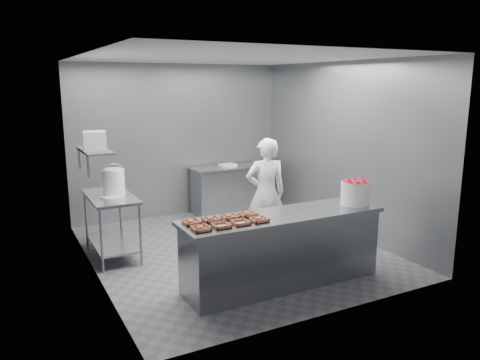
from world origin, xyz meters
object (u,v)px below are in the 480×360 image
Objects in this scene: tray_5 at (211,219)px; glaze_bucket at (114,182)px; tray_1 at (221,226)px; tray_0 at (201,228)px; tray_3 at (259,219)px; prep_table at (111,216)px; tray_7 at (248,214)px; tray_6 at (230,217)px; worker at (266,193)px; tray_4 at (192,222)px; tray_2 at (241,223)px; appliance at (95,141)px; service_counter at (283,249)px; back_counter at (230,189)px; strawberry_tub at (355,192)px.

tray_5 is 0.41× the size of glaze_bucket.
tray_5 is (-0.00, 0.26, 0.00)m from tray_1.
tray_0 and tray_3 have the same top height.
tray_7 reaches higher than prep_table.
tray_6 is 1.65m from worker.
tray_3 and tray_4 have the same top height.
tray_2 is at bearing 0.00° from tray_1.
service_counter is at bearing -38.10° from appliance.
tray_2 is at bearing -65.15° from glaze_bucket.
glaze_bucket is at bearing -151.65° from back_counter.
tray_1 is 0.24m from tray_2.
service_counter is 1.24m from strawberry_tub.
tray_2 is at bearing -47.11° from tray_5.
prep_table is 6.40× the size of tray_0.
tray_0 is (0.51, -2.08, 0.33)m from prep_table.
tray_7 is 2.14m from glaze_bucket.
tray_3 is 1.51m from strawberry_tub.
tray_3 reaches higher than prep_table.
tray_7 is at bearing 173.19° from strawberry_tub.
tray_1 is at bearing -132.17° from tray_6.
prep_table is at bearing 120.64° from tray_3.
back_counter is 8.01× the size of tray_3.
back_counter is 3.75m from tray_2.
worker reaches higher than tray_4.
prep_table is at bearing 143.80° from strawberry_tub.
prep_table is at bearing 115.57° from tray_2.
glaze_bucket is 1.37× the size of appliance.
service_counter is 1.44m from worker.
tray_5 is (-0.48, 0.26, 0.00)m from tray_3.
service_counter is at bearing 6.56° from tray_0.
tray_3 is at bearing -59.36° from prep_table.
service_counter is at bearing -50.01° from glaze_bucket.
back_counter is (2.55, 1.30, -0.14)m from prep_table.
tray_7 is 0.11× the size of worker.
strawberry_tub is (1.08, -0.05, 0.61)m from service_counter.
appliance is (-1.17, 2.05, 0.77)m from tray_2.
glaze_bucket is at bearing 117.91° from tray_6.
tray_0 reaches higher than service_counter.
back_counter is 8.01× the size of tray_2.
tray_1 reaches higher than back_counter.
tray_4 is 1.84m from glaze_bucket.
worker is 4.98× the size of appliance.
service_counter is at bearing 11.30° from tray_2.
tray_0 is 0.77m from tray_7.
tray_5 is at bearing -119.96° from back_counter.
tray_3 is at bearing -0.00° from tray_2.
appliance is at bearing 124.40° from tray_3.
strawberry_tub is at bearing 127.98° from worker.
glaze_bucket is at bearing 4.84° from appliance.
tray_4 and tray_5 have the same top height.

